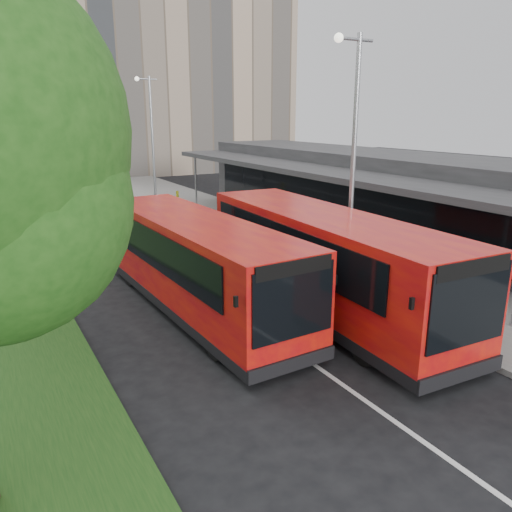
{
  "coord_description": "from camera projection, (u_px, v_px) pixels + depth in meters",
  "views": [
    {
      "loc": [
        -6.56,
        -10.52,
        5.78
      ],
      "look_at": [
        0.91,
        2.55,
        1.5
      ],
      "focal_mm": 35.0,
      "sensor_mm": 36.0,
      "label": 1
    }
  ],
  "objects": [
    {
      "name": "bus_main",
      "position": [
        324.0,
        262.0,
        14.92
      ],
      "size": [
        3.21,
        10.69,
        2.99
      ],
      "rotation": [
        0.0,
        0.0,
        -0.05
      ],
      "color": "red",
      "rests_on": "ground"
    },
    {
      "name": "car_near",
      "position": [
        72.0,
        175.0,
        44.79
      ],
      "size": [
        2.13,
        3.68,
        1.18
      ],
      "primitive_type": "imported",
      "rotation": [
        0.0,
        0.0,
        0.23
      ],
      "color": "#51120B",
      "rests_on": "ground"
    },
    {
      "name": "litter_bin",
      "position": [
        277.0,
        228.0,
        23.8
      ],
      "size": [
        0.56,
        0.56,
        0.82
      ],
      "primitive_type": "cylinder",
      "rotation": [
        0.0,
        0.0,
        -0.26
      ],
      "color": "#3E2D19",
      "rests_on": "pavement"
    },
    {
      "name": "lamp_post_far",
      "position": [
        151.0,
        131.0,
        32.55
      ],
      "size": [
        1.44,
        0.28,
        8.0
      ],
      "color": "gray",
      "rests_on": "pavement"
    },
    {
      "name": "station_building",
      "position": [
        375.0,
        193.0,
        24.81
      ],
      "size": [
        7.7,
        26.0,
        4.0
      ],
      "color": "#29292B",
      "rests_on": "ground"
    },
    {
      "name": "pavement",
      "position": [
        192.0,
        204.0,
        33.05
      ],
      "size": [
        5.0,
        80.0,
        0.15
      ],
      "primitive_type": "cube",
      "color": "slate",
      "rests_on": "ground"
    },
    {
      "name": "bollard",
      "position": [
        178.0,
        199.0,
        31.2
      ],
      "size": [
        0.2,
        0.2,
        1.05
      ],
      "primitive_type": "cylinder",
      "rotation": [
        0.0,
        0.0,
        -0.25
      ],
      "color": "#FFFE0D",
      "rests_on": "pavement"
    },
    {
      "name": "lamp_post_near",
      "position": [
        352.0,
        149.0,
        15.85
      ],
      "size": [
        1.44,
        0.28,
        8.0
      ],
      "color": "gray",
      "rests_on": "pavement"
    },
    {
      "name": "ground",
      "position": [
        273.0,
        336.0,
        13.5
      ],
      "size": [
        120.0,
        120.0,
        0.0
      ],
      "primitive_type": "plane",
      "color": "black",
      "rests_on": "ground"
    },
    {
      "name": "lane_centre_line",
      "position": [
        123.0,
        229.0,
        26.03
      ],
      "size": [
        0.12,
        70.0,
        0.01
      ],
      "primitive_type": "cube",
      "color": "silver",
      "rests_on": "ground"
    },
    {
      "name": "office_block",
      "position": [
        178.0,
        83.0,
        52.8
      ],
      "size": [
        22.0,
        12.0,
        18.0
      ],
      "primitive_type": "cube",
      "color": "tan",
      "rests_on": "ground"
    },
    {
      "name": "car_far",
      "position": [
        35.0,
        167.0,
        50.77
      ],
      "size": [
        2.09,
        4.12,
        1.3
      ],
      "primitive_type": "imported",
      "rotation": [
        0.0,
        0.0,
        -0.19
      ],
      "color": "navy",
      "rests_on": "ground"
    },
    {
      "name": "kerb_dashes",
      "position": [
        158.0,
        211.0,
        30.94
      ],
      "size": [
        0.12,
        56.0,
        0.01
      ],
      "color": "silver",
      "rests_on": "ground"
    },
    {
      "name": "bus_second",
      "position": [
        196.0,
        264.0,
        14.98
      ],
      "size": [
        2.92,
        10.11,
        2.83
      ],
      "rotation": [
        0.0,
        0.0,
        0.04
      ],
      "color": "red",
      "rests_on": "ground"
    }
  ]
}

